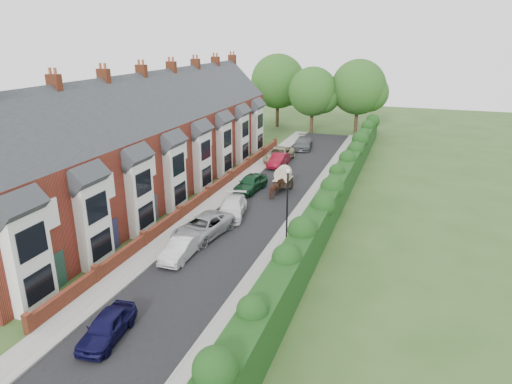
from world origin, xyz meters
TOP-DOWN VIEW (x-y plane):
  - ground at (0.00, 0.00)m, footprint 140.00×140.00m
  - road at (-0.50, 11.00)m, footprint 6.00×58.00m
  - pavement_hedge_side at (3.60, 11.00)m, footprint 2.20×58.00m
  - pavement_house_side at (-4.35, 11.00)m, footprint 1.70×58.00m
  - kerb_hedge_side at (2.55, 11.00)m, footprint 0.18×58.00m
  - kerb_house_side at (-3.55, 11.00)m, footprint 0.18×58.00m
  - hedge at (5.40, 11.00)m, footprint 2.10×58.00m
  - terrace_row at (-10.87, 9.98)m, footprint 9.05×40.50m
  - garden_wall_row at (-5.35, 10.00)m, footprint 0.35×40.35m
  - lamppost at (3.40, 4.00)m, footprint 0.32×0.32m
  - tree_far_left at (-2.65, 40.08)m, footprint 7.14×6.80m
  - tree_far_right at (3.39, 42.08)m, footprint 7.98×7.60m
  - tree_far_back at (-8.59, 43.08)m, footprint 8.40×8.00m
  - car_navy at (-1.60, -9.05)m, footprint 1.94×3.89m
  - car_silver_a at (-2.23, -0.60)m, footprint 1.44×3.98m
  - car_silver_b at (-2.31, 2.70)m, footprint 3.28×5.67m
  - car_white at (-1.84, 7.00)m, footprint 2.91×5.07m
  - car_green at (-2.53, 13.14)m, footprint 2.24×4.58m
  - car_red at (-2.47, 21.80)m, footprint 1.52×4.18m
  - car_beige at (-3.00, 23.80)m, footprint 2.54×5.46m
  - car_grey at (-1.88, 30.48)m, footprint 2.66×5.15m
  - horse at (0.20, 12.14)m, footprint 1.14×2.00m
  - horse_cart at (0.20, 14.18)m, footprint 1.43×3.17m

SIDE VIEW (x-z plane):
  - ground at x=0.00m, z-range 0.00..0.00m
  - road at x=-0.50m, z-range 0.00..0.02m
  - pavement_hedge_side at x=3.60m, z-range 0.00..0.12m
  - pavement_house_side at x=-4.35m, z-range 0.00..0.12m
  - kerb_hedge_side at x=2.55m, z-range 0.00..0.13m
  - kerb_house_side at x=-3.55m, z-range 0.00..0.13m
  - garden_wall_row at x=-5.35m, z-range -0.09..1.01m
  - car_navy at x=-1.60m, z-range 0.00..1.27m
  - car_silver_a at x=-2.23m, z-range 0.00..1.30m
  - car_red at x=-2.47m, z-range 0.00..1.37m
  - car_white at x=-1.84m, z-range 0.00..1.38m
  - car_grey at x=-1.88m, z-range 0.00..1.43m
  - car_silver_b at x=-2.31m, z-range 0.00..1.49m
  - car_green at x=-2.53m, z-range 0.00..1.51m
  - car_beige at x=-3.00m, z-range 0.00..1.51m
  - horse at x=0.20m, z-range 0.00..1.60m
  - horse_cart at x=0.20m, z-range 0.16..2.45m
  - hedge at x=5.40m, z-range 0.18..3.03m
  - lamppost at x=3.40m, z-range 0.72..5.88m
  - terrace_row at x=-10.87m, z-range -1.28..10.22m
  - tree_far_left at x=-2.65m, z-range 1.07..10.36m
  - tree_far_right at x=3.39m, z-range 1.16..11.47m
  - tree_far_back at x=-8.59m, z-range 1.21..12.03m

